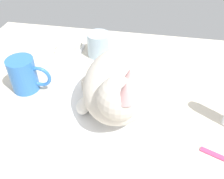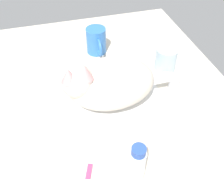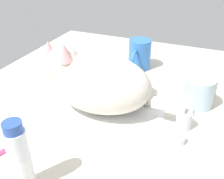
{
  "view_description": "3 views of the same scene",
  "coord_description": "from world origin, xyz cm",
  "views": [
    {
      "loc": [
        6.51,
        -47.38,
        46.61
      ],
      "look_at": [
        -1.83,
        -1.85,
        6.68
      ],
      "focal_mm": 39.41,
      "sensor_mm": 36.0,
      "label": 1
    },
    {
      "loc": [
        54.88,
        -15.04,
        58.42
      ],
      "look_at": [
        0.06,
        0.31,
        4.94
      ],
      "focal_mm": 41.38,
      "sensor_mm": 36.0,
      "label": 2
    },
    {
      "loc": [
        51.22,
        24.5,
        38.79
      ],
      "look_at": [
        -2.77,
        2.11,
        4.66
      ],
      "focal_mm": 41.66,
      "sensor_mm": 36.0,
      "label": 3
    }
  ],
  "objects": [
    {
      "name": "ground_plane",
      "position": [
        0.0,
        0.0,
        -1.5
      ],
      "size": [
        110.0,
        82.5,
        3.0
      ],
      "primitive_type": "cube",
      "color": "beige"
    },
    {
      "name": "sink_basin",
      "position": [
        0.0,
        0.0,
        0.31
      ],
      "size": [
        33.33,
        33.33,
        0.62
      ],
      "primitive_type": "cylinder",
      "color": "white",
      "rests_on": "ground_plane"
    },
    {
      "name": "faucet",
      "position": [
        0.0,
        20.27,
        2.75
      ],
      "size": [
        14.03,
        9.61,
        6.41
      ],
      "color": "silver",
      "rests_on": "ground_plane"
    },
    {
      "name": "cat",
      "position": [
        -0.01,
        -1.37,
        8.14
      ],
      "size": [
        20.85,
        28.11,
        17.18
      ],
      "color": "beige",
      "rests_on": "sink_basin"
    },
    {
      "name": "coffee_mug",
      "position": [
        -27.37,
        1.85,
        4.98
      ],
      "size": [
        11.97,
        7.48,
        9.97
      ],
      "color": "#3372C6",
      "rests_on": "ground_plane"
    },
    {
      "name": "rinse_cup",
      "position": [
        -11.0,
        23.19,
        4.02
      ],
      "size": [
        7.53,
        7.53,
        8.04
      ],
      "color": "silver",
      "rests_on": "ground_plane"
    },
    {
      "name": "soap_dish",
      "position": [
        -21.66,
        24.14,
        0.6
      ],
      "size": [
        9.0,
        6.4,
        1.2
      ],
      "primitive_type": "cube",
      "color": "white",
      "rests_on": "ground_plane"
    },
    {
      "name": "soap_bar",
      "position": [
        -21.66,
        24.14,
        2.2
      ],
      "size": [
        8.29,
        5.75,
        2.01
      ],
      "primitive_type": "cube",
      "rotation": [
        0.0,
        0.0,
        -0.2
      ],
      "color": "white",
      "rests_on": "soap_dish"
    },
    {
      "name": "toothpaste_bottle",
      "position": [
        27.89,
        -1.84,
        6.75
      ],
      "size": [
        3.72,
        3.72,
        14.46
      ],
      "color": "white",
      "rests_on": "ground_plane"
    }
  ]
}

